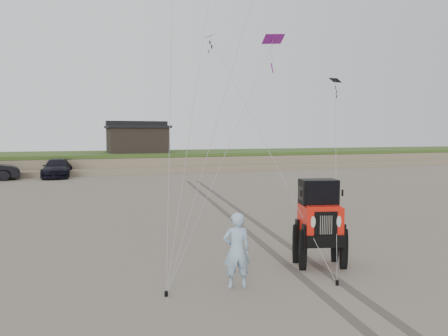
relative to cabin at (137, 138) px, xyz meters
The scene contains 9 objects.
ground 37.20m from the cabin, 93.09° to the right, with size 160.00×160.00×0.00m, color #6B6054.
dune_ridge 3.18m from the cabin, 165.96° to the left, with size 160.00×14.25×1.73m.
cabin is the anchor object (origin of this frame).
truck_c 11.07m from the cabin, 137.35° to the right, with size 2.19×5.38×1.56m, color black.
jeep 36.81m from the cabin, 90.99° to the right, with size 2.24×5.19×1.93m, color red, non-canonical shape.
man 37.75m from the cabin, 95.23° to the right, with size 0.67×0.44×1.83m, color #8EC4DC.
stake_main 38.00m from the cabin, 97.82° to the right, with size 0.08×0.08×0.12m, color black.
stake_aux 38.37m from the cabin, 91.61° to the right, with size 0.08×0.08×0.12m, color black.
tire_tracks 29.18m from the cabin, 90.00° to the right, with size 5.22×29.74×0.01m.
Camera 1 is at (-5.21, -10.04, 3.68)m, focal length 35.00 mm.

